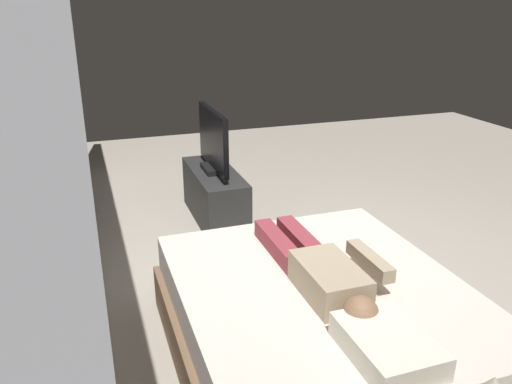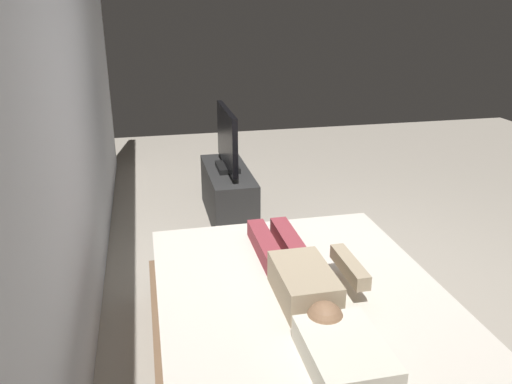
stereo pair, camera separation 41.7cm
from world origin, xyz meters
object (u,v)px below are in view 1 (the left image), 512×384
remote (369,258)px  tv_stand (215,195)px  pillow (387,345)px  bed (321,327)px  tv (213,142)px  person (321,270)px

remote → tv_stand: size_ratio=0.14×
pillow → tv_stand: 2.95m
bed → tv: size_ratio=2.20×
person → tv: tv is taller
tv_stand → tv: tv is taller
person → tv_stand: (2.26, 0.03, -0.37)m
pillow → remote: bearing=-26.1°
remote → tv: (2.11, 0.43, 0.24)m
bed → pillow: pillow is taller
person → remote: (0.15, -0.40, -0.07)m
tv → person: bearing=-179.3°
tv → tv_stand: bearing=90.0°
person → tv_stand: size_ratio=1.15×
tv_stand → tv: (0.00, -0.00, 0.53)m
tv → pillow: bearing=-179.5°
bed → tv: tv is taller
person → tv: 2.26m
person → tv_stand: 2.29m
pillow → remote: (0.83, -0.40, -0.05)m
pillow → tv: size_ratio=0.55×
bed → person: bearing=0.3°
bed → person: 0.36m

